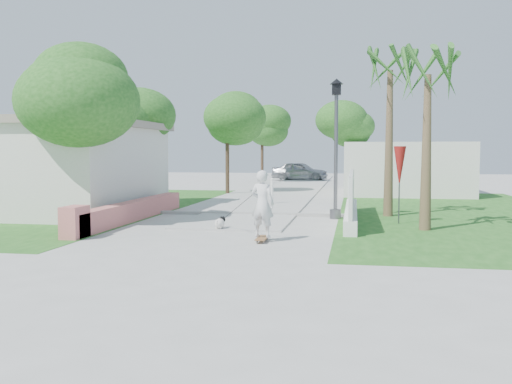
% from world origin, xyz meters
% --- Properties ---
extents(ground, '(90.00, 90.00, 0.00)m').
position_xyz_m(ground, '(0.00, 0.00, 0.00)').
color(ground, '#B7B7B2').
rests_on(ground, ground).
extents(path_strip, '(3.20, 36.00, 0.06)m').
position_xyz_m(path_strip, '(0.00, 20.00, 0.03)').
color(path_strip, '#B7B7B2').
rests_on(path_strip, ground).
extents(curb, '(6.50, 0.25, 0.10)m').
position_xyz_m(curb, '(0.00, 6.00, 0.05)').
color(curb, '#999993').
rests_on(curb, ground).
extents(grass_left, '(8.00, 20.00, 0.01)m').
position_xyz_m(grass_left, '(-7.00, 8.00, 0.01)').
color(grass_left, '#215A1C').
rests_on(grass_left, ground).
extents(grass_right, '(8.00, 20.00, 0.01)m').
position_xyz_m(grass_right, '(7.00, 8.00, 0.01)').
color(grass_right, '#215A1C').
rests_on(grass_right, ground).
extents(pink_wall, '(0.45, 8.20, 0.80)m').
position_xyz_m(pink_wall, '(-3.30, 3.55, 0.31)').
color(pink_wall, '#D26B6E').
rests_on(pink_wall, ground).
extents(house_left, '(8.40, 7.40, 3.23)m').
position_xyz_m(house_left, '(-8.00, 6.00, 1.64)').
color(house_left, silver).
rests_on(house_left, ground).
extents(lattice_fence, '(0.35, 7.00, 1.50)m').
position_xyz_m(lattice_fence, '(3.40, 5.00, 0.54)').
color(lattice_fence, white).
rests_on(lattice_fence, ground).
extents(building_right, '(6.00, 8.00, 2.60)m').
position_xyz_m(building_right, '(6.00, 18.00, 1.30)').
color(building_right, silver).
rests_on(building_right, ground).
extents(street_lamp, '(0.44, 0.44, 4.44)m').
position_xyz_m(street_lamp, '(2.90, 5.50, 2.43)').
color(street_lamp, '#59595E').
rests_on(street_lamp, ground).
extents(bollard, '(0.14, 0.14, 1.09)m').
position_xyz_m(bollard, '(0.20, 10.00, 0.58)').
color(bollard, white).
rests_on(bollard, ground).
extents(patio_umbrella, '(0.36, 0.36, 2.30)m').
position_xyz_m(patio_umbrella, '(4.80, 4.50, 1.69)').
color(patio_umbrella, '#59595E').
rests_on(patio_umbrella, ground).
extents(tree_left_near, '(3.60, 3.60, 5.28)m').
position_xyz_m(tree_left_near, '(-4.48, 2.98, 3.82)').
color(tree_left_near, '#4C3826').
rests_on(tree_left_near, ground).
extents(tree_left_mid, '(3.20, 3.20, 4.85)m').
position_xyz_m(tree_left_mid, '(-5.48, 8.48, 3.50)').
color(tree_left_mid, '#4C3826').
rests_on(tree_left_mid, ground).
extents(tree_path_left, '(3.40, 3.40, 5.23)m').
position_xyz_m(tree_path_left, '(-2.98, 15.98, 3.82)').
color(tree_path_left, '#4C3826').
rests_on(tree_path_left, ground).
extents(tree_path_right, '(3.00, 3.00, 4.79)m').
position_xyz_m(tree_path_right, '(3.22, 19.98, 3.49)').
color(tree_path_right, '#4C3826').
rests_on(tree_path_right, ground).
extents(tree_path_far, '(3.20, 3.20, 5.17)m').
position_xyz_m(tree_path_far, '(-2.78, 25.98, 3.82)').
color(tree_path_far, '#4C3826').
rests_on(tree_path_far, ground).
extents(palm_far, '(1.80, 1.80, 5.30)m').
position_xyz_m(palm_far, '(4.60, 6.50, 4.48)').
color(palm_far, brown).
rests_on(palm_far, ground).
extents(palm_near, '(1.80, 1.80, 4.70)m').
position_xyz_m(palm_near, '(5.40, 3.20, 3.95)').
color(palm_near, brown).
rests_on(palm_near, ground).
extents(skateboarder, '(1.77, 2.29, 1.70)m').
position_xyz_m(skateboarder, '(0.65, 1.29, 0.73)').
color(skateboarder, '#8E5E38').
rests_on(skateboarder, ground).
extents(dog, '(0.31, 0.56, 0.39)m').
position_xyz_m(dog, '(-0.09, 2.19, 0.21)').
color(dog, white).
rests_on(dog, ground).
extents(parked_car, '(4.35, 2.23, 1.42)m').
position_xyz_m(parked_car, '(-0.56, 29.90, 0.71)').
color(parked_car, '#979A9E').
rests_on(parked_car, ground).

